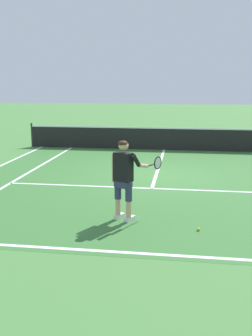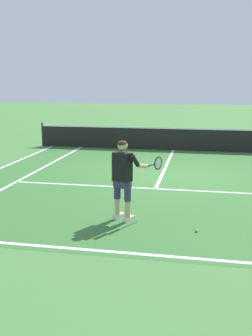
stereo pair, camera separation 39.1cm
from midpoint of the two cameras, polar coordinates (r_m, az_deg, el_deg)
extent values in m
plane|color=#477F3D|center=(12.64, 6.03, -1.02)|extent=(80.00, 80.00, 0.00)
cube|color=#387033|center=(12.05, 5.78, -1.67)|extent=(10.98, 11.07, 0.00)
cube|color=white|center=(7.02, 1.62, -12.04)|extent=(10.98, 0.10, 0.01)
cube|color=white|center=(11.02, 5.26, -2.97)|extent=(8.23, 0.10, 0.01)
cube|color=white|center=(14.12, 6.58, 0.40)|extent=(0.10, 6.40, 0.01)
cube|color=white|center=(13.06, -12.51, -0.79)|extent=(0.10, 10.67, 0.01)
cylinder|color=#333338|center=(18.51, -11.26, 4.74)|extent=(0.08, 0.08, 1.07)
cube|color=black|center=(17.19, 7.47, 4.03)|extent=(11.84, 0.02, 0.91)
cube|color=white|center=(17.13, 7.52, 5.64)|extent=(11.84, 0.03, 0.06)
cube|color=white|center=(8.67, 0.23, -6.90)|extent=(0.23, 0.30, 0.09)
cube|color=white|center=(8.51, 1.72, -7.28)|extent=(0.23, 0.30, 0.09)
cylinder|color=tan|center=(8.57, 0.06, -5.55)|extent=(0.11, 0.11, 0.36)
cylinder|color=#2D3351|center=(8.46, 0.06, -3.06)|extent=(0.14, 0.14, 0.41)
cylinder|color=tan|center=(8.41, 1.57, -5.91)|extent=(0.11, 0.11, 0.36)
cylinder|color=#2D3351|center=(8.30, 1.59, -3.38)|extent=(0.14, 0.14, 0.41)
cube|color=#2D3351|center=(8.33, 0.82, -2.13)|extent=(0.39, 0.33, 0.20)
cube|color=black|center=(8.26, 0.83, 0.16)|extent=(0.44, 0.37, 0.60)
cylinder|color=tan|center=(8.41, -0.47, 0.04)|extent=(0.09, 0.09, 0.62)
cylinder|color=black|center=(8.14, 2.70, 1.05)|extent=(0.20, 0.27, 0.29)
cylinder|color=tan|center=(8.32, 3.75, 0.29)|extent=(0.20, 0.29, 0.14)
sphere|color=tan|center=(8.18, 0.88, 3.22)|extent=(0.21, 0.21, 0.21)
ellipsoid|color=#382314|center=(8.16, 0.79, 3.55)|extent=(0.27, 0.27, 0.12)
cylinder|color=#232326|center=(8.49, 4.67, 0.33)|extent=(0.12, 0.19, 0.03)
cylinder|color=black|center=(8.62, 5.23, 0.49)|extent=(0.07, 0.10, 0.02)
torus|color=black|center=(8.77, 5.89, 0.68)|extent=(0.16, 0.28, 0.30)
cylinder|color=silver|center=(8.77, 5.89, 0.68)|extent=(0.12, 0.22, 0.25)
sphere|color=#CCE02D|center=(8.07, 11.45, -8.74)|extent=(0.07, 0.07, 0.07)
camera|label=1|loc=(0.20, -88.71, 0.28)|focal=42.65mm
camera|label=2|loc=(0.20, 91.29, -0.28)|focal=42.65mm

